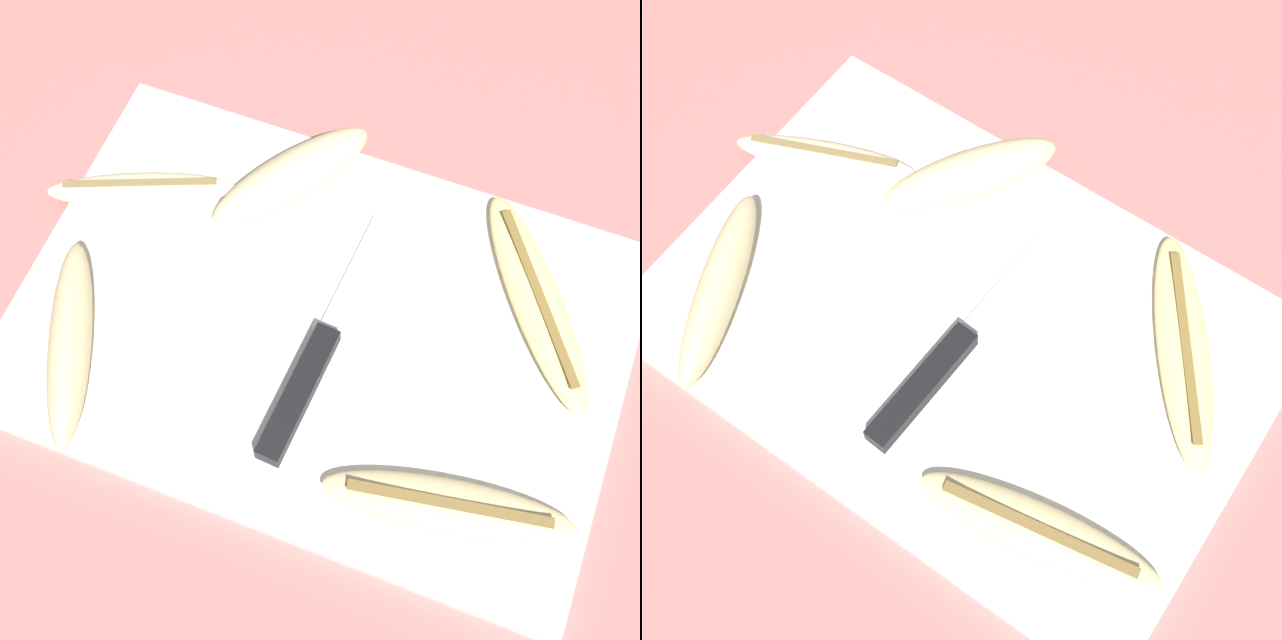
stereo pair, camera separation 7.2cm
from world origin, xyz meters
TOP-DOWN VIEW (x-y plane):
  - ground_plane at (0.00, 0.00)m, footprint 4.00×4.00m
  - cutting_board at (0.00, 0.00)m, footprint 0.49×0.34m
  - knife at (0.01, -0.05)m, footprint 0.03×0.24m
  - banana_ripe_center at (-0.18, -0.09)m, footprint 0.10×0.18m
  - banana_bright_far at (-0.19, 0.06)m, footprint 0.16×0.09m
  - banana_golden_short at (0.16, 0.08)m, footprint 0.15×0.19m
  - banana_soft_right at (-0.07, 0.12)m, footprint 0.12×0.16m
  - banana_mellow_near at (0.14, -0.11)m, footprint 0.19×0.08m

SIDE VIEW (x-z plane):
  - ground_plane at x=0.00m, z-range 0.00..0.00m
  - cutting_board at x=0.00m, z-range 0.00..0.01m
  - knife at x=0.01m, z-range 0.01..0.03m
  - banana_golden_short at x=0.16m, z-range 0.01..0.03m
  - banana_mellow_near at x=0.14m, z-range 0.01..0.03m
  - banana_bright_far at x=-0.19m, z-range 0.01..0.03m
  - banana_soft_right at x=-0.07m, z-range 0.01..0.05m
  - banana_ripe_center at x=-0.18m, z-range 0.01..0.05m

